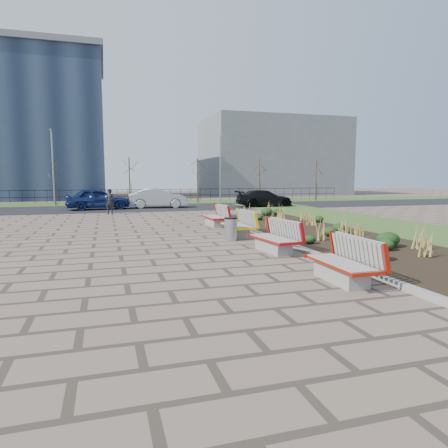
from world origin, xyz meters
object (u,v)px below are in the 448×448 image
object	(u,v)px
car_black	(264,198)
lamp_east	(220,169)
bench_b	(273,236)
car_silver	(158,198)
bench_d	(215,216)
bench_a	(341,260)
lamp_west	(53,169)
litter_bin	(231,229)
car_blue	(98,199)
bench_c	(238,224)
pedestrian	(110,201)

from	to	relation	value
car_black	lamp_east	world-z (taller)	lamp_east
bench_b	lamp_east	bearing A→B (deg)	72.05
car_silver	lamp_east	size ratio (longest dim) A/B	0.74
bench_d	bench_b	bearing A→B (deg)	-91.87
bench_a	lamp_west	xyz separation A→B (m)	(-9.00, 27.21, 2.54)
bench_a	lamp_east	bearing A→B (deg)	80.49
car_silver	lamp_east	world-z (taller)	lamp_east
bench_a	bench_b	bearing A→B (deg)	90.90
litter_bin	car_blue	bearing A→B (deg)	107.09
lamp_west	lamp_east	bearing A→B (deg)	0.00
bench_b	car_silver	world-z (taller)	car_silver
bench_c	bench_a	bearing A→B (deg)	-90.72
car_blue	car_black	xyz separation A→B (m)	(12.62, -0.90, -0.11)
bench_c	car_black	world-z (taller)	car_black
bench_d	car_blue	xyz separation A→B (m)	(-5.56, 11.76, 0.29)
car_blue	car_silver	xyz separation A→B (m)	(4.42, 0.46, -0.03)
bench_b	car_black	bearing A→B (deg)	62.59
lamp_west	lamp_east	xyz separation A→B (m)	(14.00, 0.00, 0.00)
lamp_east	bench_b	bearing A→B (deg)	-102.05
litter_bin	car_silver	world-z (taller)	car_silver
pedestrian	car_blue	xyz separation A→B (m)	(-0.78, 3.82, -0.03)
bench_a	bench_d	distance (m)	10.86
car_blue	lamp_west	distance (m)	6.17
lamp_west	lamp_east	world-z (taller)	same
litter_bin	lamp_east	bearing A→B (deg)	75.00
bench_b	lamp_west	bearing A→B (deg)	105.11
bench_b	lamp_east	size ratio (longest dim) A/B	0.35
car_blue	bench_b	bearing A→B (deg)	-170.25
pedestrian	bench_b	bearing A→B (deg)	-48.48
bench_a	car_black	xyz separation A→B (m)	(7.07, 21.72, 0.18)
bench_b	lamp_east	xyz separation A→B (m)	(5.00, 23.43, 2.54)
bench_a	car_blue	distance (m)	23.29
bench_a	car_silver	distance (m)	23.11
car_silver	lamp_west	bearing A→B (deg)	68.14
bench_c	lamp_east	distance (m)	20.65
bench_b	car_black	world-z (taller)	car_black
pedestrian	litter_bin	bearing A→B (deg)	-47.40
lamp_west	pedestrian	bearing A→B (deg)	-63.32
pedestrian	car_silver	distance (m)	5.61
bench_d	car_silver	distance (m)	12.28
bench_d	car_silver	size ratio (longest dim) A/B	0.47
pedestrian	lamp_east	xyz separation A→B (m)	(9.77, 8.42, 2.23)
bench_b	lamp_east	distance (m)	24.09
car_black	lamp_west	xyz separation A→B (m)	(-16.07, 5.50, 2.36)
pedestrian	car_black	xyz separation A→B (m)	(11.84, 2.92, -0.13)
bench_d	car_silver	bearing A→B (deg)	93.46
litter_bin	car_blue	world-z (taller)	car_blue
bench_a	car_black	distance (m)	22.84
car_black	bench_a	bearing A→B (deg)	162.40
bench_a	pedestrian	world-z (taller)	pedestrian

